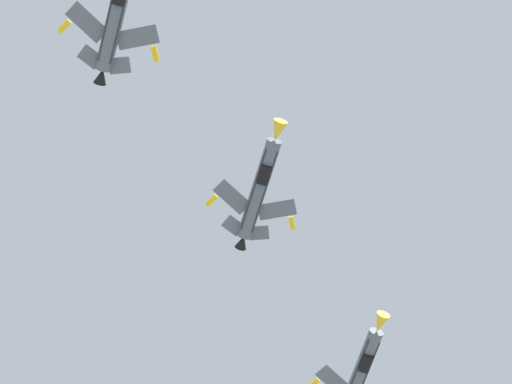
{
  "coord_description": "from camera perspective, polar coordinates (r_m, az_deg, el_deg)",
  "views": [
    {
      "loc": [
        -1.34,
        -3.79,
        1.93
      ],
      "look_at": [
        -0.2,
        37.08,
        97.22
      ],
      "focal_mm": 67.05,
      "sensor_mm": 36.0,
      "label": 1
    }
  ],
  "objects": [
    {
      "name": "fighter_jet_lead",
      "position": [
        97.37,
        -8.3,
        10.67
      ],
      "size": [
        10.37,
        15.75,
        4.37
      ],
      "rotation": [
        0.0,
        -0.05,
        3.4
      ],
      "color": "#4C5666"
    },
    {
      "name": "fighter_jet_left_wing",
      "position": [
        105.73,
        0.22,
        0.3
      ],
      "size": [
        10.37,
        15.75,
        4.36
      ],
      "rotation": [
        0.0,
        -0.03,
        3.4
      ],
      "color": "#4C5666"
    },
    {
      "name": "fighter_jet_right_wing",
      "position": [
        112.88,
        6.25,
        -10.65
      ],
      "size": [
        10.37,
        15.75,
        4.37
      ],
      "rotation": [
        0.0,
        -0.06,
        3.4
      ],
      "color": "#4C5666"
    }
  ]
}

